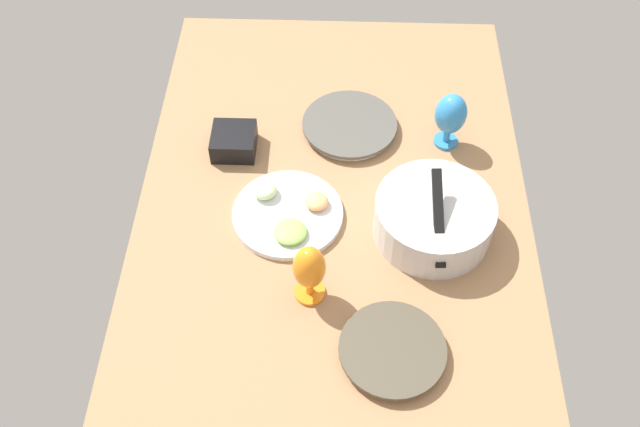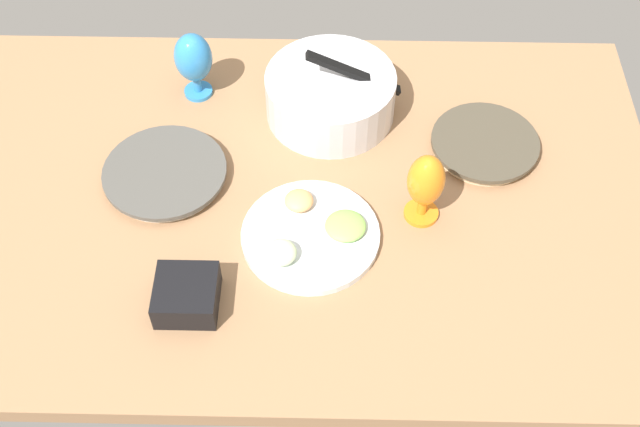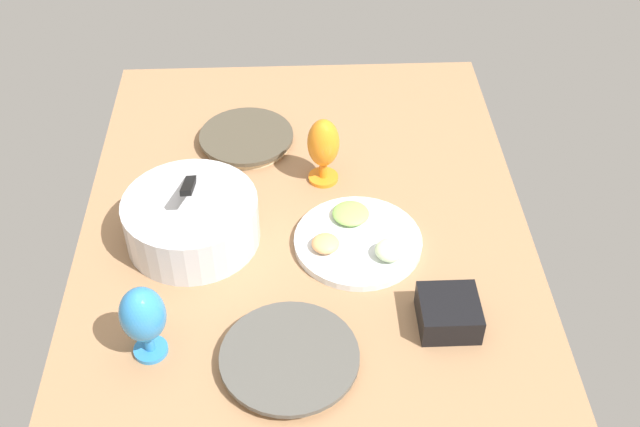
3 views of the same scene
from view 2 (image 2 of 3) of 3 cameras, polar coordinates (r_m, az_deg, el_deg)
name	(u,v)px [view 2 (image 2 of 3)]	position (r cm, az deg, el deg)	size (l,w,h in cm)	color
ground_plane	(296,200)	(180.10, -1.68, 0.93)	(160.00, 104.00, 4.00)	#99704C
dinner_plate_left	(165,174)	(183.61, -10.77, 2.73)	(27.40, 27.40, 2.82)	silver
dinner_plate_right	(485,144)	(190.03, 11.43, 4.75)	(24.55, 24.55, 2.89)	beige
mixing_bowl	(331,94)	(191.40, 0.74, 8.36)	(31.42, 30.24, 18.71)	silver
fruit_platter	(311,234)	(170.01, -0.66, -1.45)	(29.05, 29.05, 5.54)	silver
hurricane_glass_blue	(193,59)	(195.56, -8.83, 10.59)	(8.90, 8.90, 17.41)	#2F82C9
hurricane_glass_orange	(426,183)	(168.28, 7.39, 2.13)	(7.81, 7.81, 17.74)	orange
square_bowl_black	(186,294)	(161.23, -9.32, -5.57)	(12.17, 12.17, 6.33)	black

